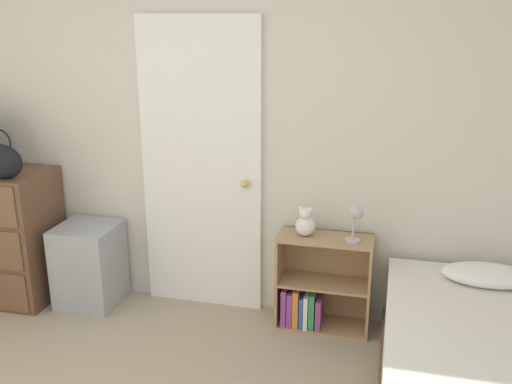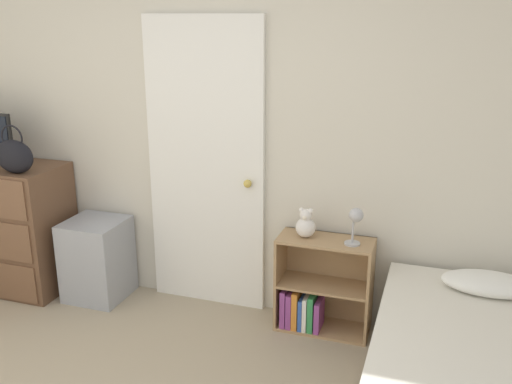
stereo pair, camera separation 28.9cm
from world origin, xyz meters
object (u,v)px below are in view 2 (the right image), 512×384
handbag (14,156)px  desk_lamp (356,219)px  bookshelf (316,293)px  dresser (4,226)px  teddy_bear (306,225)px  storage_bin (97,259)px

handbag → desk_lamp: (2.36, 0.23, -0.28)m
desk_lamp → bookshelf: bearing=170.0°
dresser → desk_lamp: size_ratio=3.99×
teddy_bear → desk_lamp: desk_lamp is taller
handbag → bookshelf: bearing=7.4°
handbag → storage_bin: 0.95m
dresser → teddy_bear: (2.36, 0.12, 0.25)m
bookshelf → handbag: bearing=-172.6°
handbag → bookshelf: size_ratio=0.53×
dresser → storage_bin: dresser is taller
desk_lamp → handbag: bearing=-174.4°
handbag → teddy_bear: size_ratio=1.73×
handbag → teddy_bear: 2.08m
dresser → handbag: 0.71m
dresser → bookshelf: dresser is taller
storage_bin → desk_lamp: (1.90, 0.03, 0.53)m
bookshelf → desk_lamp: bearing=-10.0°
bookshelf → teddy_bear: (-0.08, -0.00, 0.48)m
storage_bin → desk_lamp: bearing=0.9°
bookshelf → storage_bin: bearing=-177.5°
storage_bin → teddy_bear: (1.57, 0.07, 0.44)m
teddy_bear → desk_lamp: size_ratio=0.80×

